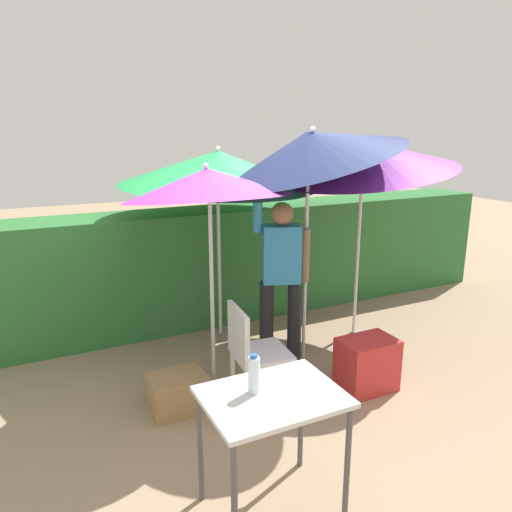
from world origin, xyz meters
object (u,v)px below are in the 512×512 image
Objects in this scene: umbrella_yellow at (365,157)px; folding_table at (273,410)px; chair_plastic at (253,350)px; umbrella_orange at (208,184)px; bottle_water at (254,374)px; umbrella_navy at (218,168)px; cooler_box at (367,364)px; umbrella_rainbow at (311,148)px; crate_cardboard at (178,393)px; person_vendor at (281,270)px.

folding_table is (-2.10, -1.92, -1.29)m from umbrella_yellow.
chair_plastic is 1.16m from folding_table.
umbrella_orange is 8.47× the size of bottle_water.
folding_table is (-0.28, -1.72, -1.12)m from umbrella_orange.
umbrella_navy is 2.83m from bottle_water.
cooler_box is (0.70, -1.72, -1.62)m from umbrella_navy.
umbrella_rainbow reaches higher than folding_table.
cooler_box is (1.03, -0.20, -0.27)m from chair_plastic.
umbrella_yellow is at bearing 40.21° from bottle_water.
folding_table is at bearing -105.49° from umbrella_navy.
cooler_box is 0.62× the size of folding_table.
chair_plastic is at bearing 69.87° from folding_table.
umbrella_yellow is at bearing 26.33° from chair_plastic.
umbrella_yellow reaches higher than umbrella_orange.
umbrella_navy is at bearing 63.16° from umbrella_orange.
umbrella_rainbow is at bearing 13.38° from crate_cardboard.
umbrella_orange is 2.28× the size of chair_plastic.
umbrella_yellow is 2.59× the size of chair_plastic.
umbrella_rainbow is 1.24× the size of umbrella_orange.
folding_table is at bearing -39.34° from bottle_water.
umbrella_navy is 2.95m from folding_table.
cooler_box is at bearing -14.46° from crate_cardboard.
umbrella_rainbow is at bearing 52.65° from folding_table.
person_vendor is 1.00m from chair_plastic.
umbrella_navy is 2.64× the size of folding_table.
umbrella_orange is at bearing -173.91° from umbrella_yellow.
folding_table reaches higher than crate_cardboard.
cooler_box is (0.17, -0.76, -1.86)m from umbrella_rainbow.
chair_plastic reaches higher than cooler_box.
umbrella_orange is 1.84m from umbrella_yellow.
crate_cardboard is (-1.21, -0.44, -0.78)m from person_vendor.
umbrella_orange is 0.88× the size of umbrella_yellow.
umbrella_rainbow is 1.02m from umbrella_orange.
umbrella_yellow reaches higher than folding_table.
bottle_water reaches higher than cooler_box.
cooler_box is 1.67m from crate_cardboard.
person_vendor is (0.29, -0.87, -0.93)m from umbrella_navy.
crate_cardboard is 1.41m from folding_table.
umbrella_orange is at bearing -116.84° from umbrella_navy.
umbrella_rainbow is 1.19m from person_vendor.
bottle_water reaches higher than crate_cardboard.
bottle_water reaches higher than folding_table.
person_vendor is at bearing 20.06° from crate_cardboard.
chair_plastic is at bearing -133.16° from person_vendor.
umbrella_yellow reaches higher than chair_plastic.
umbrella_yellow is at bearing 18.17° from umbrella_rainbow.
folding_table is (-1.02, -1.74, -0.25)m from person_vendor.
chair_plastic is at bearing -153.67° from umbrella_yellow.
bottle_water is (-0.09, 0.07, 0.21)m from folding_table.
umbrella_yellow is at bearing -26.45° from umbrella_navy.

